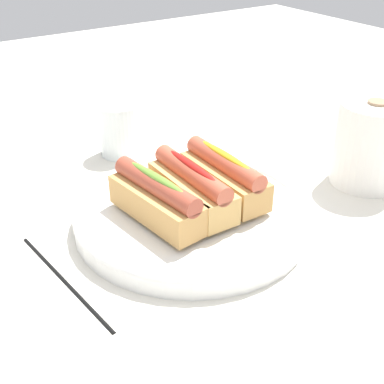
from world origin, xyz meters
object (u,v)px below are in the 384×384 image
water_glass (119,132)px  paper_towel_roll (371,144)px  hotdog_front (157,199)px  chopstick_near (64,280)px  serving_bowl (192,214)px  hotdog_back (192,187)px  hotdog_side (224,176)px

water_glass → paper_towel_roll: (0.31, 0.27, 0.02)m
hotdog_front → paper_towel_roll: size_ratio=1.15×
hotdog_front → chopstick_near: bearing=-82.5°
serving_bowl → paper_towel_roll: bearing=80.1°
serving_bowl → hotdog_back: bearing=14.0°
hotdog_back → water_glass: (-0.26, 0.02, -0.02)m
serving_bowl → hotdog_front: size_ratio=2.08×
hotdog_front → water_glass: hotdog_front is taller
hotdog_side → paper_towel_roll: 0.25m
paper_towel_roll → hotdog_front: bearing=-98.1°
serving_bowl → hotdog_side: 0.07m
serving_bowl → hotdog_front: bearing=-88.5°
serving_bowl → chopstick_near: bearing=-84.1°
serving_bowl → water_glass: size_ratio=3.58×
water_glass → paper_towel_roll: bearing=41.6°
serving_bowl → hotdog_side: (-0.00, 0.05, 0.04)m
hotdog_front → paper_towel_roll: 0.35m
paper_towel_roll → chopstick_near: size_ratio=0.61×
hotdog_back → paper_towel_roll: size_ratio=1.12×
serving_bowl → chopstick_near: size_ratio=1.47×
hotdog_side → water_glass: bearing=-172.6°
hotdog_back → serving_bowl: bearing=-166.0°
serving_bowl → hotdog_side: size_ratio=2.14×
hotdog_front → hotdog_side: 0.11m
water_glass → hotdog_back: bearing=-4.8°
hotdog_side → water_glass: size_ratio=1.67×
serving_bowl → paper_towel_roll: size_ratio=2.41×
serving_bowl → water_glass: bearing=175.2°
chopstick_near → paper_towel_roll: bearing=80.9°
hotdog_front → hotdog_back: 0.05m
serving_bowl → paper_towel_roll: (0.05, 0.30, 0.05)m
hotdog_front → serving_bowl: bearing=91.5°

